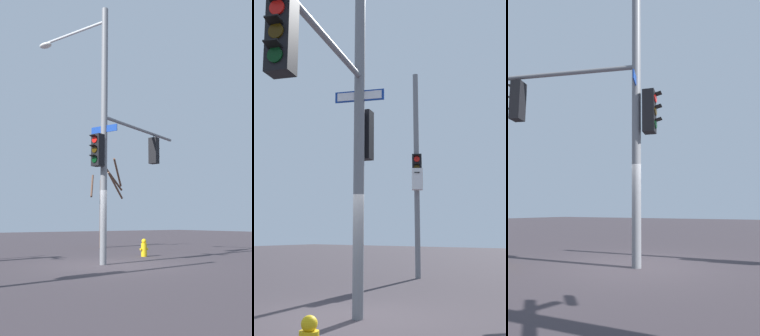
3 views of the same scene
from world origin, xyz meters
TOP-DOWN VIEW (x-y plane):
  - ground_plane at (0.00, 0.00)m, footprint 80.00×80.00m
  - main_signal_pole_assembly at (-0.35, -0.57)m, footprint 5.86×3.78m
  - fire_hydrant at (-2.85, -1.81)m, footprint 0.38×0.24m
  - bare_tree_across_street at (-4.44, -7.51)m, footprint 2.20×2.19m

SIDE VIEW (x-z plane):
  - ground_plane at x=0.00m, z-range 0.00..0.00m
  - fire_hydrant at x=-2.85m, z-range -0.02..0.71m
  - bare_tree_across_street at x=-4.44m, z-range -0.17..4.72m
  - main_signal_pole_assembly at x=-0.35m, z-range 0.25..9.42m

